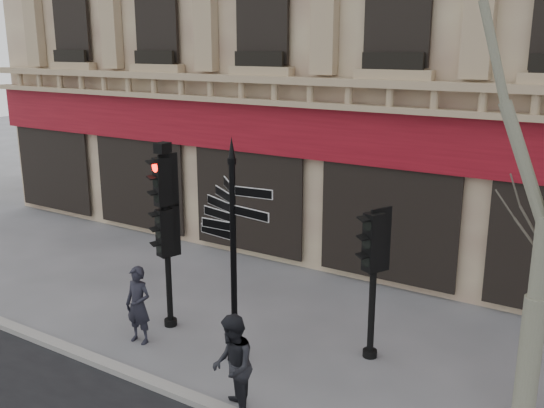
{
  "coord_description": "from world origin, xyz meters",
  "views": [
    {
      "loc": [
        5.06,
        -8.11,
        5.7
      ],
      "look_at": [
        -0.5,
        0.6,
        2.96
      ],
      "focal_mm": 40.0,
      "sensor_mm": 36.0,
      "label": 1
    }
  ],
  "objects_px": {
    "traffic_signal_main": "(166,213)",
    "traffic_signal_secondary": "(374,258)",
    "pedestrian_b": "(232,366)",
    "fingerpost": "(233,215)",
    "pedestrian_a": "(138,305)"
  },
  "relations": [
    {
      "from": "fingerpost",
      "to": "traffic_signal_main",
      "type": "distance_m",
      "value": 2.05
    },
    {
      "from": "traffic_signal_main",
      "to": "pedestrian_b",
      "type": "bearing_deg",
      "value": -15.97
    },
    {
      "from": "traffic_signal_main",
      "to": "pedestrian_a",
      "type": "xyz_separation_m",
      "value": [
        -0.02,
        -0.86,
        -1.66
      ]
    },
    {
      "from": "pedestrian_a",
      "to": "fingerpost",
      "type": "bearing_deg",
      "value": 8.61
    },
    {
      "from": "traffic_signal_main",
      "to": "traffic_signal_secondary",
      "type": "distance_m",
      "value": 4.2
    },
    {
      "from": "fingerpost",
      "to": "pedestrian_b",
      "type": "xyz_separation_m",
      "value": [
        0.99,
        -1.41,
        -1.97
      ]
    },
    {
      "from": "fingerpost",
      "to": "traffic_signal_secondary",
      "type": "distance_m",
      "value": 2.67
    },
    {
      "from": "fingerpost",
      "to": "pedestrian_a",
      "type": "distance_m",
      "value": 2.88
    },
    {
      "from": "traffic_signal_secondary",
      "to": "pedestrian_b",
      "type": "xyz_separation_m",
      "value": [
        -1.09,
        -2.86,
        -1.13
      ]
    },
    {
      "from": "traffic_signal_main",
      "to": "traffic_signal_secondary",
      "type": "relative_size",
      "value": 1.37
    },
    {
      "from": "fingerpost",
      "to": "pedestrian_a",
      "type": "bearing_deg",
      "value": -149.23
    },
    {
      "from": "fingerpost",
      "to": "traffic_signal_main",
      "type": "bearing_deg",
      "value": -173.81
    },
    {
      "from": "traffic_signal_main",
      "to": "pedestrian_b",
      "type": "height_order",
      "value": "traffic_signal_main"
    },
    {
      "from": "traffic_signal_secondary",
      "to": "pedestrian_b",
      "type": "bearing_deg",
      "value": -86.55
    },
    {
      "from": "traffic_signal_secondary",
      "to": "fingerpost",
      "type": "bearing_deg",
      "value": -120.75
    }
  ]
}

